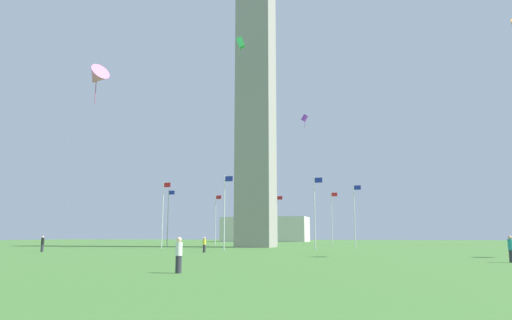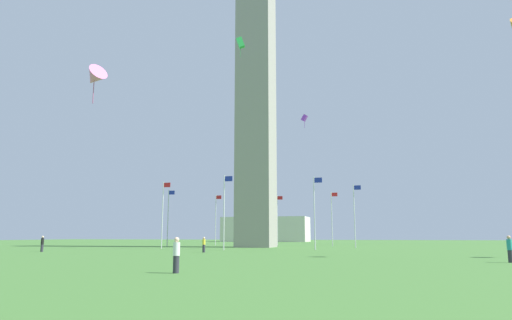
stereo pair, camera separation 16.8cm
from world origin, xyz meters
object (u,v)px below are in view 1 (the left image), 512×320
(flagpole_nw, at_px, (315,210))
(person_white_shirt, at_px, (179,255))
(kite_purple_box, at_px, (305,118))
(flagpole_w, at_px, (225,209))
(flagpole_e, at_px, (277,218))
(flagpole_se, at_px, (216,218))
(person_teal_shirt, at_px, (511,249))
(flagpole_s, at_px, (168,216))
(kite_pink_delta, at_px, (96,77))
(person_yellow_shirt, at_px, (204,245))
(kite_green_box, at_px, (241,43))
(flagpole_sw, at_px, (163,212))
(person_black_shirt, at_px, (42,244))
(obelisk_monument, at_px, (256,91))
(flagpole_n, at_px, (355,213))
(flagpole_ne, at_px, (332,216))
(distant_building, at_px, (265,229))

(flagpole_nw, bearing_deg, person_white_shirt, -92.13)
(flagpole_nw, bearing_deg, kite_purple_box, 140.36)
(flagpole_w, distance_m, flagpole_nw, 11.39)
(flagpole_e, xyz_separation_m, flagpole_se, (-10.52, -4.36, 0.00))
(flagpole_e, height_order, person_teal_shirt, flagpole_e)
(flagpole_s, bearing_deg, kite_purple_box, -21.42)
(flagpole_e, bearing_deg, kite_pink_delta, -85.84)
(person_yellow_shirt, bearing_deg, flagpole_w, 19.84)
(person_teal_shirt, bearing_deg, kite_green_box, 40.11)
(flagpole_sw, relative_size, person_black_shirt, 5.33)
(flagpole_s, distance_m, person_teal_shirt, 53.90)
(person_black_shirt, bearing_deg, kite_green_box, -20.82)
(kite_pink_delta, bearing_deg, flagpole_e, 94.16)
(obelisk_monument, xyz_separation_m, flagpole_s, (-14.82, 0.00, -19.81))
(flagpole_sw, xyz_separation_m, person_yellow_shirt, (10.95, -12.00, -4.18))
(flagpole_nw, distance_m, kite_purple_box, 12.38)
(flagpole_se, relative_size, flagpole_sw, 1.00)
(flagpole_sw, height_order, kite_purple_box, kite_purple_box)
(obelisk_monument, height_order, flagpole_s, obelisk_monument)
(flagpole_nw, distance_m, kite_green_box, 26.22)
(person_white_shirt, bearing_deg, obelisk_monument, -8.08)
(kite_green_box, bearing_deg, flagpole_n, 32.27)
(kite_green_box, xyz_separation_m, kite_pink_delta, (4.43, -39.14, -19.28))
(kite_green_box, bearing_deg, kite_pink_delta, -83.55)
(person_yellow_shirt, bearing_deg, flagpole_se, 34.93)
(flagpole_ne, distance_m, kite_pink_delta, 59.43)
(person_white_shirt, bearing_deg, flagpole_n, -25.84)
(flagpole_ne, height_order, flagpole_nw, same)
(kite_purple_box, bearing_deg, person_black_shirt, -149.03)
(person_white_shirt, bearing_deg, flagpole_e, -10.68)
(obelisk_monument, distance_m, flagpole_sw, 24.75)
(obelisk_monument, distance_m, distant_building, 69.56)
(flagpole_n, distance_m, person_teal_shirt, 36.43)
(flagpole_se, distance_m, distant_building, 54.27)
(flagpole_ne, xyz_separation_m, kite_green_box, (-10.34, -19.80, 24.06))
(flagpole_sw, distance_m, person_teal_shirt, 44.19)
(person_white_shirt, bearing_deg, flagpole_nw, -21.11)
(flagpole_n, distance_m, flagpole_se, 27.49)
(flagpole_n, height_order, flagpole_s, same)
(flagpole_nw, bearing_deg, flagpole_se, 135.00)
(obelisk_monument, xyz_separation_m, kite_pink_delta, (4.65, -48.43, -15.04))
(flagpole_s, relative_size, flagpole_sw, 1.00)
(obelisk_monument, distance_m, flagpole_n, 24.81)
(flagpole_w, bearing_deg, person_black_shirt, -148.71)
(kite_purple_box, xyz_separation_m, kite_pink_delta, (-4.64, -38.96, -7.49))
(flagpole_s, distance_m, flagpole_w, 21.04)
(flagpole_e, xyz_separation_m, distant_building, (-14.76, 49.73, -1.37))
(flagpole_e, distance_m, kite_green_box, 34.10)
(flagpole_e, distance_m, distant_building, 51.89)
(flagpole_se, relative_size, flagpole_nw, 1.00)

